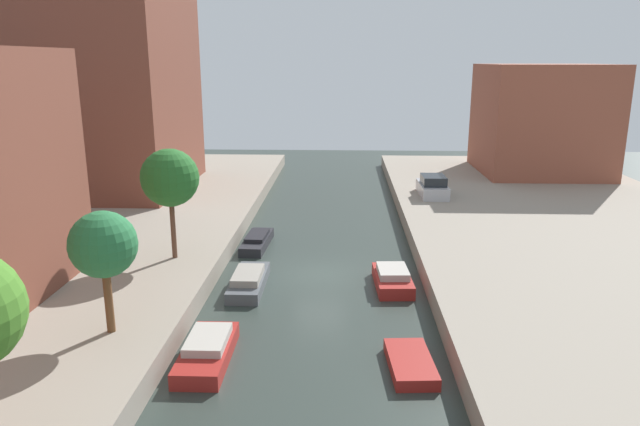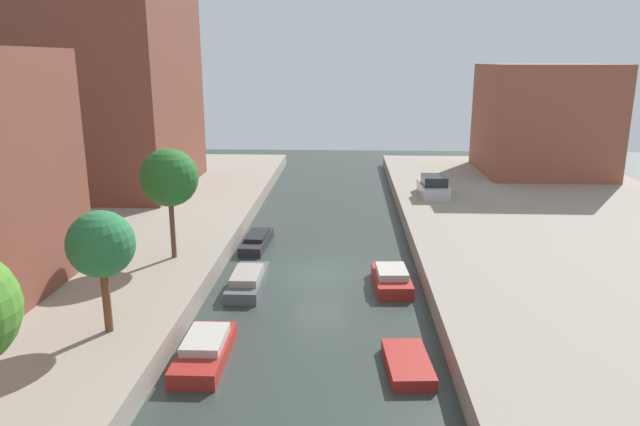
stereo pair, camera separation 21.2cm
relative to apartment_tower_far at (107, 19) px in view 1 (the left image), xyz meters
The scene contains 13 objects.
ground_plane 26.14m from the apartment_tower_far, 44.58° to the right, with size 84.00×84.00×0.00m, color #2D3833.
quay_left 20.38m from the apartment_tower_far, 86.37° to the right, with size 20.00×64.00×1.00m, color gray.
quay_right 37.08m from the apartment_tower_far, 26.96° to the right, with size 20.00×64.00×1.00m, color gray.
apartment_tower_far is the anchor object (origin of this frame).
low_block_right 35.72m from the apartment_tower_far, 12.79° to the left, with size 10.00×10.23×9.16m, color brown.
street_tree_1 27.56m from the apartment_tower_far, 70.24° to the right, with size 2.37×2.37×4.48m.
street_tree_2 20.32m from the apartment_tower_far, 61.65° to the right, with size 2.80×2.80×5.43m.
parked_car 26.39m from the apartment_tower_far, ahead, with size 1.91×4.09×1.51m.
moored_boat_left_2 30.45m from the apartment_tower_far, 63.49° to the right, with size 1.66×4.11×0.89m.
moored_boat_left_3 25.36m from the apartment_tower_far, 54.39° to the right, with size 1.49×4.40×0.88m.
moored_boat_left_4 21.10m from the apartment_tower_far, 42.96° to the right, with size 1.48×4.33×0.75m.
moored_boat_right_1 34.32m from the apartment_tower_far, 51.95° to the right, with size 1.70×3.12×0.44m.
moored_boat_right_2 29.09m from the apartment_tower_far, 41.45° to the right, with size 1.82×3.63×0.94m.
Camera 1 is at (1.14, -27.77, 10.52)m, focal length 32.87 mm.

